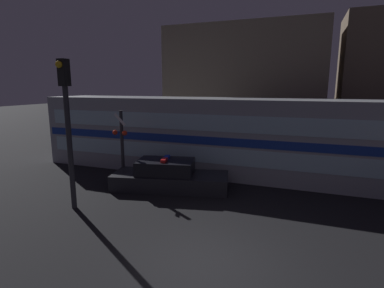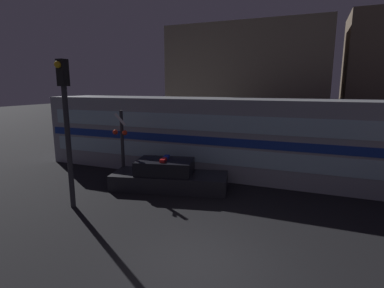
% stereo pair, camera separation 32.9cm
% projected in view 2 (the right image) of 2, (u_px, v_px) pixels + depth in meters
% --- Properties ---
extents(ground_plane, '(120.00, 120.00, 0.00)m').
position_uv_depth(ground_plane, '(200.00, 267.00, 7.39)').
color(ground_plane, black).
extents(train, '(18.26, 3.11, 3.79)m').
position_uv_depth(train, '(211.00, 135.00, 15.37)').
color(train, '#999EA5').
rests_on(train, ground_plane).
extents(police_car, '(5.22, 2.77, 1.38)m').
position_uv_depth(police_car, '(168.00, 177.00, 12.99)').
color(police_car, black).
rests_on(police_car, ground_plane).
extents(crossing_signal_far, '(0.74, 0.34, 3.30)m').
position_uv_depth(crossing_signal_far, '(122.00, 142.00, 13.79)').
color(crossing_signal_far, '#2D2D33').
rests_on(crossing_signal_far, ground_plane).
extents(traffic_light_corner, '(0.30, 0.46, 5.28)m').
position_uv_depth(traffic_light_corner, '(66.00, 120.00, 10.45)').
color(traffic_light_corner, '#2D2D33').
rests_on(traffic_light_corner, ground_plane).
extents(building_left, '(10.81, 4.55, 8.46)m').
position_uv_depth(building_left, '(247.00, 88.00, 21.43)').
color(building_left, '#726656').
rests_on(building_left, ground_plane).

